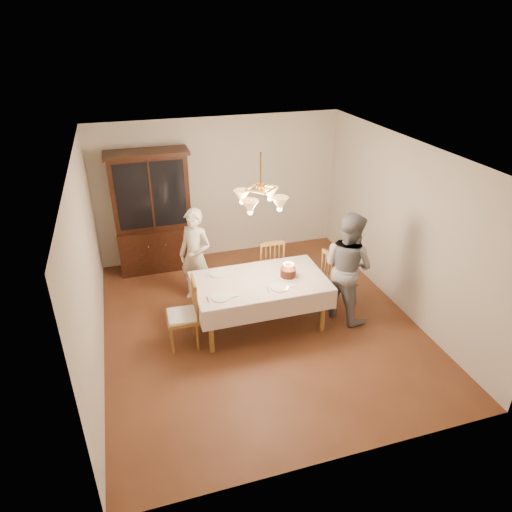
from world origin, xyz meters
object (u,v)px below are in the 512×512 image
object	(u,v)px
elderly_woman	(196,256)
birthday_cake	(288,273)
dining_table	(260,285)
chair_far_side	(269,268)
china_hutch	(153,214)

from	to	relation	value
elderly_woman	birthday_cake	size ratio (longest dim) A/B	5.17
dining_table	birthday_cake	distance (m)	0.44
chair_far_side	elderly_woman	distance (m)	1.22
chair_far_side	birthday_cake	distance (m)	0.96
dining_table	elderly_woman	size ratio (longest dim) A/B	1.22
chair_far_side	birthday_cake	xyz separation A→B (m)	(-0.00, -0.88, 0.38)
chair_far_side	dining_table	bearing A→B (deg)	-115.92
dining_table	chair_far_side	xyz separation A→B (m)	(0.42, 0.85, -0.24)
chair_far_side	elderly_woman	world-z (taller)	elderly_woman
elderly_woman	birthday_cake	world-z (taller)	elderly_woman
dining_table	china_hutch	bearing A→B (deg)	119.32
birthday_cake	chair_far_side	bearing A→B (deg)	89.97
china_hutch	elderly_woman	size ratio (longest dim) A/B	1.39
dining_table	birthday_cake	size ratio (longest dim) A/B	6.33
chair_far_side	birthday_cake	size ratio (longest dim) A/B	3.33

